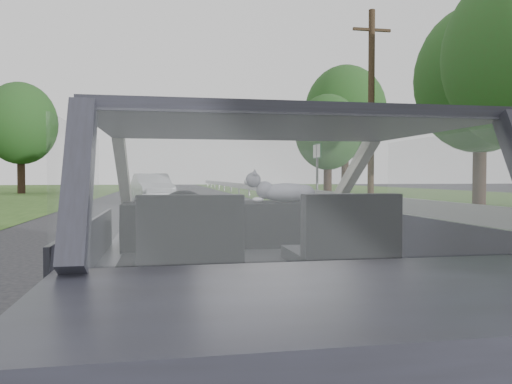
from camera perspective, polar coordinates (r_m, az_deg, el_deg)
name	(u,v)px	position (r m, az deg, el deg)	size (l,w,h in m)	color
ground	(258,383)	(3.04, 0.23, -20.94)	(140.00, 140.00, 0.00)	#434344
subject_car	(258,256)	(2.84, 0.23, -7.35)	(1.80, 4.00, 1.45)	black
dashboard	(241,224)	(3.44, -1.72, -3.66)	(1.58, 0.45, 0.30)	black
driver_seat	(189,237)	(2.49, -7.62, -5.07)	(0.50, 0.72, 0.42)	black
passenger_seat	(343,233)	(2.65, 9.97, -4.66)	(0.50, 0.72, 0.42)	black
steering_wheel	(184,218)	(3.10, -8.21, -2.97)	(0.36, 0.36, 0.04)	black
cat	(286,191)	(3.44, 3.50, 0.08)	(0.51, 0.16, 0.23)	gray
guardrail	(345,199)	(13.65, 10.16, -0.74)	(0.05, 90.00, 0.32)	#9B9B9B
other_car	(152,188)	(22.35, -11.79, 0.42)	(1.57, 3.97, 1.31)	#A9ACB1
highway_sign	(317,174)	(20.55, 7.00, 2.00)	(0.10, 1.01, 2.51)	#0C4915
utility_pole	(371,109)	(19.30, 13.03, 9.19)	(0.24, 0.24, 7.35)	#503A27
tree_1	(480,108)	(22.06, 24.26, 8.75)	(5.16, 5.16, 7.82)	#25461C
tree_2	(328,147)	(28.95, 8.20, 5.10)	(3.77, 3.77, 5.71)	#25461C
tree_3	(345,131)	(38.44, 10.16, 6.92)	(6.11, 6.11, 9.26)	#25461C
tree_6	(21,140)	(37.68, -25.30, 5.43)	(4.86, 4.86, 7.36)	#25461C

